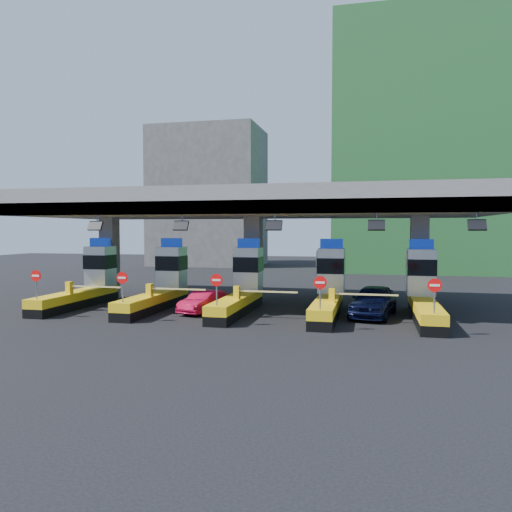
# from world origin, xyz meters

# --- Properties ---
(ground) EXTENTS (120.00, 120.00, 0.00)m
(ground) POSITION_xyz_m (0.00, 0.00, 0.00)
(ground) COLOR black
(ground) RESTS_ON ground
(toll_canopy) EXTENTS (28.00, 12.09, 7.00)m
(toll_canopy) POSITION_xyz_m (0.00, 2.87, 6.13)
(toll_canopy) COLOR slate
(toll_canopy) RESTS_ON ground
(toll_lane_far_left) EXTENTS (4.43, 8.00, 4.16)m
(toll_lane_far_left) POSITION_xyz_m (-10.00, 0.28, 1.40)
(toll_lane_far_left) COLOR black
(toll_lane_far_left) RESTS_ON ground
(toll_lane_left) EXTENTS (4.43, 8.00, 4.16)m
(toll_lane_left) POSITION_xyz_m (-5.00, 0.28, 1.40)
(toll_lane_left) COLOR black
(toll_lane_left) RESTS_ON ground
(toll_lane_center) EXTENTS (4.43, 8.00, 4.16)m
(toll_lane_center) POSITION_xyz_m (0.00, 0.28, 1.40)
(toll_lane_center) COLOR black
(toll_lane_center) RESTS_ON ground
(toll_lane_right) EXTENTS (4.43, 8.00, 4.16)m
(toll_lane_right) POSITION_xyz_m (5.00, 0.28, 1.40)
(toll_lane_right) COLOR black
(toll_lane_right) RESTS_ON ground
(toll_lane_far_right) EXTENTS (4.43, 8.00, 4.16)m
(toll_lane_far_right) POSITION_xyz_m (10.00, 0.28, 1.40)
(toll_lane_far_right) COLOR black
(toll_lane_far_right) RESTS_ON ground
(bg_building_scaffold) EXTENTS (18.00, 12.00, 28.00)m
(bg_building_scaffold) POSITION_xyz_m (12.00, 32.00, 14.00)
(bg_building_scaffold) COLOR #1E5926
(bg_building_scaffold) RESTS_ON ground
(bg_building_concrete) EXTENTS (14.00, 10.00, 18.00)m
(bg_building_concrete) POSITION_xyz_m (-14.00, 36.00, 9.00)
(bg_building_concrete) COLOR #4C4C49
(bg_building_concrete) RESTS_ON ground
(van) EXTENTS (2.88, 5.27, 1.70)m
(van) POSITION_xyz_m (7.41, -0.13, 0.85)
(van) COLOR black
(van) RESTS_ON ground
(red_car) EXTENTS (2.14, 3.96, 1.24)m
(red_car) POSITION_xyz_m (-1.91, -0.94, 0.62)
(red_car) COLOR #BE0E38
(red_car) RESTS_ON ground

